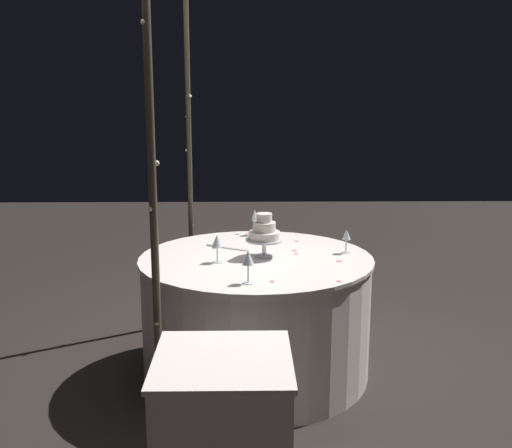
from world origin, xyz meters
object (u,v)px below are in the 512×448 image
(wine_glass_0, at_px, (346,236))
(wine_glass_3, at_px, (255,217))
(wine_glass_1, at_px, (217,242))
(cake_knife, at_px, (225,247))
(main_table, at_px, (256,315))
(wine_glass_2, at_px, (248,259))
(side_table, at_px, (224,442))
(tiered_cake, at_px, (264,232))
(decorative_arch, at_px, (174,129))

(wine_glass_0, xyz_separation_m, wine_glass_3, (0.50, 0.55, 0.02))
(wine_glass_1, height_order, cake_knife, wine_glass_1)
(main_table, xyz_separation_m, wine_glass_3, (0.58, -0.00, 0.49))
(cake_knife, bearing_deg, wine_glass_2, -168.56)
(wine_glass_0, distance_m, wine_glass_1, 0.79)
(side_table, xyz_separation_m, tiered_cake, (1.34, -0.19, 0.53))
(tiered_cake, xyz_separation_m, wine_glass_1, (-0.11, 0.27, -0.03))
(wine_glass_0, bearing_deg, decorative_arch, 94.75)
(tiered_cake, height_order, cake_knife, tiered_cake)
(wine_glass_2, bearing_deg, decorative_arch, 39.31)
(decorative_arch, xyz_separation_m, wine_glass_3, (0.58, -0.46, -0.62))
(side_table, distance_m, tiered_cake, 1.45)
(side_table, height_order, wine_glass_0, wine_glass_0)
(main_table, relative_size, wine_glass_0, 9.44)
(main_table, bearing_deg, wine_glass_0, -81.37)
(tiered_cake, bearing_deg, wine_glass_3, 4.55)
(decorative_arch, height_order, wine_glass_0, decorative_arch)
(side_table, distance_m, wine_glass_2, 0.98)
(main_table, relative_size, wine_glass_3, 7.94)
(main_table, height_order, tiered_cake, tiered_cake)
(main_table, bearing_deg, wine_glass_2, 174.68)
(tiered_cake, height_order, wine_glass_1, tiered_cake)
(cake_knife, bearing_deg, main_table, -138.25)
(main_table, relative_size, side_table, 1.96)
(wine_glass_3, relative_size, cake_knife, 0.65)
(tiered_cake, bearing_deg, cake_knife, 47.59)
(main_table, distance_m, wine_glass_2, 0.71)
(decorative_arch, distance_m, wine_glass_1, 0.68)
(wine_glass_0, bearing_deg, tiered_cake, 99.87)
(decorative_arch, bearing_deg, side_table, -166.68)
(wine_glass_1, bearing_deg, main_table, -63.34)
(decorative_arch, height_order, wine_glass_2, decorative_arch)
(wine_glass_2, distance_m, wine_glass_3, 1.09)
(main_table, distance_m, wine_glass_1, 0.55)
(tiered_cake, distance_m, wine_glass_3, 0.59)
(decorative_arch, relative_size, wine_glass_1, 14.28)
(wine_glass_0, bearing_deg, cake_knife, 79.73)
(decorative_arch, xyz_separation_m, wine_glass_0, (0.08, -1.01, -0.65))
(side_table, height_order, wine_glass_3, wine_glass_3)
(tiered_cake, xyz_separation_m, wine_glass_0, (0.09, -0.50, -0.04))
(decorative_arch, bearing_deg, wine_glass_3, -38.63)
(wine_glass_3, bearing_deg, wine_glass_2, 177.42)
(cake_knife, bearing_deg, side_table, -178.20)
(main_table, xyz_separation_m, side_table, (-1.34, 0.15, -0.01))
(main_table, relative_size, wine_glass_1, 8.45)
(wine_glass_0, xyz_separation_m, cake_knife, (0.13, 0.74, -0.10))
(decorative_arch, bearing_deg, main_table, -89.89)
(wine_glass_0, height_order, wine_glass_3, wine_glass_3)
(main_table, distance_m, wine_glass_3, 0.76)
(wine_glass_1, xyz_separation_m, cake_knife, (0.33, -0.03, -0.12))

